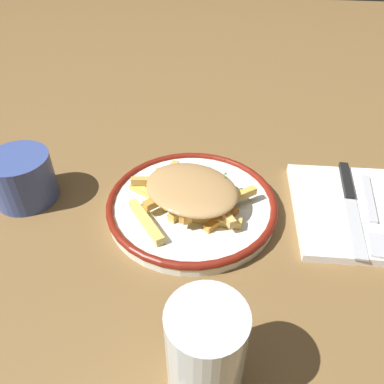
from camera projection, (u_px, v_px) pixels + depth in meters
name	position (u px, v px, depth m)	size (l,w,h in m)	color
ground_plane	(192.00, 210.00, 0.59)	(2.60, 2.60, 0.00)	brown
plate	(192.00, 205.00, 0.58)	(0.26, 0.26, 0.02)	white
fries_heap	(192.00, 192.00, 0.56)	(0.19, 0.19, 0.04)	#DEBD5B
napkin	(350.00, 210.00, 0.58)	(0.17, 0.20, 0.01)	white
fork	(372.00, 213.00, 0.56)	(0.03, 0.18, 0.01)	silver
knife	(350.00, 197.00, 0.59)	(0.03, 0.21, 0.01)	black
water_glass	(206.00, 350.00, 0.36)	(0.08, 0.08, 0.11)	silver
coffee_mug	(20.00, 179.00, 0.59)	(0.12, 0.10, 0.08)	#3C4F93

